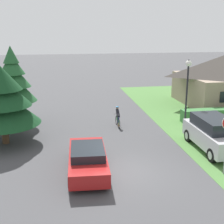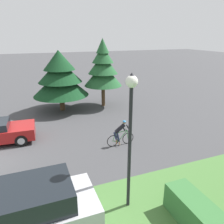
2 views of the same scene
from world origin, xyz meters
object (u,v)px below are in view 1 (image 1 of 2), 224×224
at_px(cyclist, 118,117).
at_px(street_lamp, 188,81).
at_px(parked_suv_right, 214,134).
at_px(conifer_tall_near, 2,99).
at_px(conifer_tall_far, 13,80).
at_px(sedan_left_lane, 88,159).

bearing_deg(cyclist, street_lamp, -110.03).
distance_m(parked_suv_right, conifer_tall_near, 12.77).
relative_size(parked_suv_right, conifer_tall_far, 0.81).
bearing_deg(conifer_tall_far, cyclist, -11.54).
relative_size(parked_suv_right, street_lamp, 0.95).
distance_m(parked_suv_right, conifer_tall_far, 14.00).
distance_m(cyclist, conifer_tall_near, 8.08).
bearing_deg(street_lamp, conifer_tall_near, -177.59).
height_order(street_lamp, conifer_tall_far, conifer_tall_far).
bearing_deg(parked_suv_right, street_lamp, 4.13).
relative_size(conifer_tall_near, conifer_tall_far, 0.85).
xyz_separation_m(sedan_left_lane, street_lamp, (7.28, 5.31, 2.85)).
bearing_deg(parked_suv_right, cyclist, 41.90).
bearing_deg(cyclist, conifer_tall_near, 105.35).
xyz_separation_m(street_lamp, conifer_tall_near, (-11.97, -0.50, -0.69)).
relative_size(sedan_left_lane, street_lamp, 0.98).
bearing_deg(street_lamp, sedan_left_lane, -143.90).
bearing_deg(parked_suv_right, conifer_tall_near, 75.47).
bearing_deg(cyclist, conifer_tall_far, 78.16).
height_order(street_lamp, conifer_tall_near, street_lamp).
xyz_separation_m(sedan_left_lane, cyclist, (2.82, 6.91, 0.04)).
bearing_deg(parked_suv_right, sedan_left_lane, 102.26).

